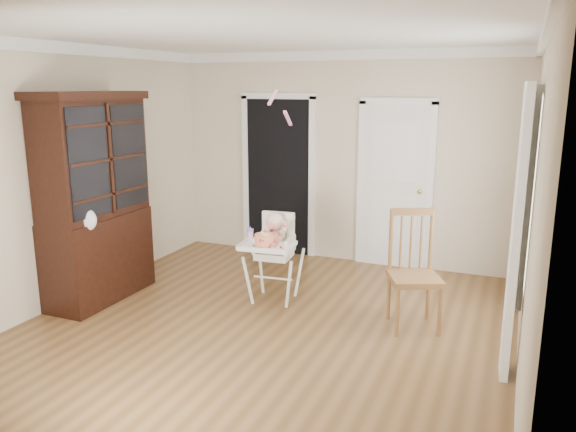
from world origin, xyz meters
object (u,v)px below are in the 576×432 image
at_px(sippy_cup, 250,234).
at_px(dining_chair, 414,274).
at_px(cake, 265,240).
at_px(high_chair, 274,247).
at_px(china_cabinet, 95,199).

height_order(sippy_cup, dining_chair, dining_chair).
height_order(cake, sippy_cup, sippy_cup).
distance_m(cake, sippy_cup, 0.26).
height_order(high_chair, china_cabinet, china_cabinet).
distance_m(high_chair, cake, 0.27).
bearing_deg(cake, china_cabinet, -166.38).
bearing_deg(dining_chair, sippy_cup, 155.67).
xyz_separation_m(high_chair, china_cabinet, (-1.77, -0.66, 0.51)).
distance_m(sippy_cup, dining_chair, 1.74).
xyz_separation_m(high_chair, sippy_cup, (-0.23, -0.10, 0.14)).
relative_size(sippy_cup, china_cabinet, 0.07).
relative_size(cake, china_cabinet, 0.12).
bearing_deg(sippy_cup, dining_chair, 0.08).
distance_m(sippy_cup, china_cabinet, 1.69).
height_order(china_cabinet, dining_chair, china_cabinet).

